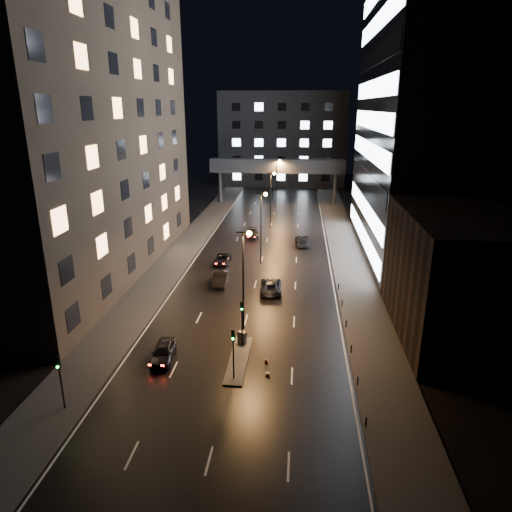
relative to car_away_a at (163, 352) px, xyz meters
The scene contains 26 objects.
ground 39.04m from the car_away_a, 80.74° to the left, with size 160.00×160.00×0.00m, color black.
sidewalk_left 34.10m from the car_away_a, 100.51° to the left, with size 5.00×110.00×0.15m, color #383533.
sidewalk_right 38.43m from the car_away_a, 60.74° to the left, with size 5.00×110.00×0.15m, color #383533.
building_left 33.77m from the car_away_a, 125.76° to the left, with size 15.00×48.00×40.00m, color #2D2319.
building_right_low 27.83m from the car_away_a, 15.97° to the left, with size 10.00×18.00×12.00m, color black.
building_right_glass 51.41m from the car_away_a, 47.82° to the left, with size 20.00×36.00×45.00m, color black.
building_far 97.44m from the car_away_a, 86.28° to the left, with size 34.00×14.00×25.00m, color #333335.
skybridge 69.23m from the car_away_a, 84.76° to the left, with size 30.00×3.00×10.00m.
median_island 6.64m from the car_away_a, ahead, with size 1.60×8.00×0.15m, color #383533.
traffic_signal_near 7.61m from the car_away_a, 24.62° to the left, with size 0.28×0.34×4.40m.
traffic_signal_far 7.41m from the car_away_a, 20.68° to the right, with size 0.28×0.34×4.40m.
traffic_signal_corner 9.38m from the car_away_a, 124.89° to the right, with size 0.28×0.34×4.40m.
bollard_row 17.23m from the car_away_a, 16.95° to the left, with size 0.12×25.12×0.90m.
streetlight_near 10.81m from the car_away_a, 45.36° to the left, with size 1.45×0.50×10.15m.
streetlight_mid_a 27.89m from the car_away_a, 76.35° to the left, with size 1.45×0.50×10.15m.
streetlight_mid_b 47.32m from the car_away_a, 82.12° to the left, with size 1.45×0.50×10.15m.
streetlight_far 67.08m from the car_away_a, 84.47° to the left, with size 1.45×0.50×10.15m.
car_away_a is the anchor object (origin of this frame).
car_away_b 18.33m from the car_away_a, 83.76° to the left, with size 1.72×4.93×1.62m, color black.
car_away_c 25.91m from the car_away_a, 88.04° to the left, with size 2.10×4.56×1.27m, color black.
car_away_d 39.75m from the car_away_a, 84.53° to the left, with size 1.92×4.71×1.37m, color black.
car_toward_a 18.33m from the car_away_a, 62.81° to the left, with size 2.46×5.34×1.48m, color black.
car_toward_b 38.17m from the car_away_a, 71.46° to the left, with size 2.17×5.33×1.55m, color black.
utility_cabinet 7.32m from the car_away_a, 26.84° to the left, with size 0.73×0.50×1.20m, color #535356.
cone_a 9.04m from the car_away_a, ahead, with size 0.35×0.35×0.57m, color #FF3A0D.
cone_b 9.46m from the car_away_a, 10.69° to the right, with size 0.41×0.41×0.52m, color #D84A0B.
Camera 1 is at (5.18, -32.78, 21.20)m, focal length 32.00 mm.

